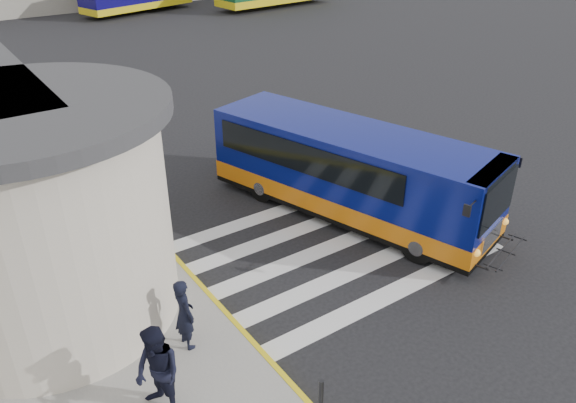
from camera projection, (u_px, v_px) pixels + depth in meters
ground at (322, 231)px, 15.83m from camera, size 140.00×140.00×0.00m
curb_strip at (132, 211)px, 16.65m from camera, size 0.12×34.00×0.16m
crosswalk at (325, 249)px, 15.00m from camera, size 8.00×5.35×0.01m
transit_bus at (350, 175)px, 16.16m from camera, size 5.14×9.44×2.59m
pedestrian_a at (184, 314)px, 11.22m from camera, size 0.41×0.60×1.61m
pedestrian_b at (158, 373)px, 9.66m from camera, size 0.89×1.04×1.86m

